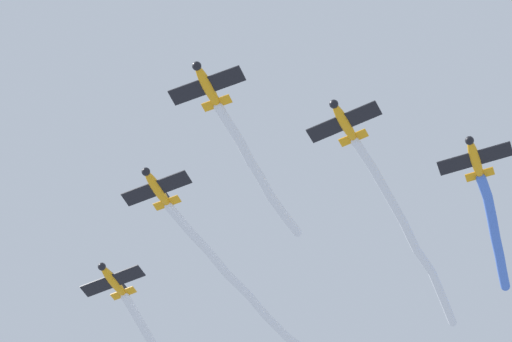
# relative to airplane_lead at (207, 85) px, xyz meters

# --- Properties ---
(airplane_lead) EXTENTS (4.94, 5.87, 1.56)m
(airplane_lead) POSITION_rel_airplane_lead_xyz_m (0.00, 0.00, 0.00)
(airplane_lead) COLOR orange
(smoke_trail_lead) EXTENTS (12.92, 10.19, 1.64)m
(smoke_trail_lead) POSITION_rel_airplane_lead_xyz_m (7.86, -5.82, 0.21)
(smoke_trail_lead) COLOR white
(airplane_left_wing) EXTENTS (5.07, 5.65, 1.56)m
(airplane_left_wing) POSITION_rel_airplane_lead_xyz_m (1.13, -11.44, 0.00)
(airplane_left_wing) COLOR orange
(smoke_trail_left_wing) EXTENTS (17.72, 14.60, 2.31)m
(smoke_trail_left_wing) POSITION_rel_airplane_lead_xyz_m (11.20, -19.97, -0.59)
(smoke_trail_left_wing) COLOR white
(airplane_right_wing) EXTENTS (5.00, 5.79, 1.56)m
(airplane_right_wing) POSITION_rel_airplane_lead_xyz_m (11.27, 2.32, 0.30)
(airplane_right_wing) COLOR orange
(smoke_trail_right_wing) EXTENTS (19.88, 19.92, 3.30)m
(smoke_trail_right_wing) POSITION_rel_airplane_lead_xyz_m (22.97, -8.24, 1.27)
(smoke_trail_right_wing) COLOR white
(airplane_slot) EXTENTS (4.86, 5.96, 1.56)m
(airplane_slot) POSITION_rel_airplane_lead_xyz_m (2.24, -22.90, -0.30)
(airplane_slot) COLOR orange
(smoke_trail_slot) EXTENTS (13.46, 7.99, 2.32)m
(smoke_trail_slot) POSITION_rel_airplane_lead_xyz_m (10.37, -27.73, 0.19)
(smoke_trail_slot) COLOR #4C75DB
(airplane_trail) EXTENTS (5.04, 5.73, 1.56)m
(airplane_trail) POSITION_rel_airplane_lead_xyz_m (22.54, 4.64, 0.00)
(airplane_trail) COLOR orange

